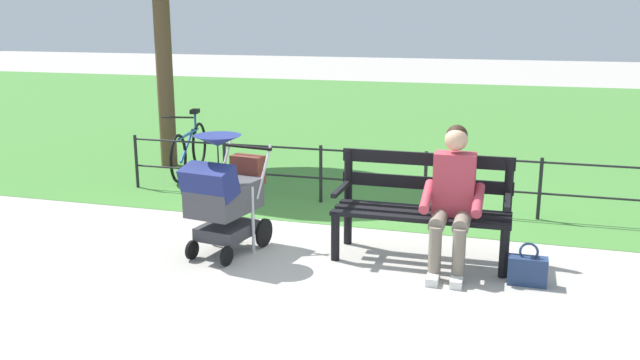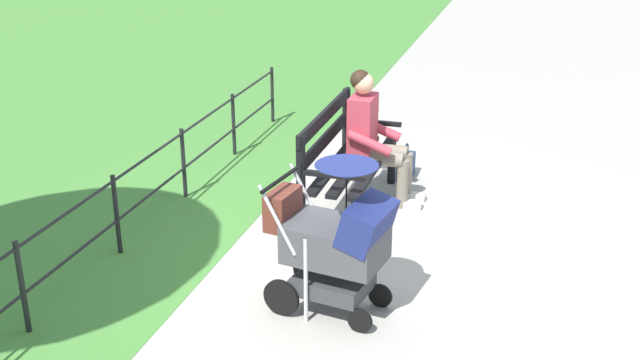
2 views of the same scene
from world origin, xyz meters
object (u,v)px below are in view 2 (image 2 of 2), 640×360
Objects in this scene: park_bench at (343,156)px; handbag at (406,166)px; person_on_bench at (374,133)px; stroller at (336,237)px.

park_bench is 4.33× the size of handbag.
handbag is (-0.66, 0.20, -0.55)m from person_on_bench.
park_bench reaches higher than handbag.
person_on_bench is 1.11× the size of stroller.
person_on_bench is at bearing 142.04° from park_bench.
handbag is at bearing 163.14° from person_on_bench.
park_bench is 1.26× the size of person_on_bench.
park_bench is at bearing -24.07° from handbag.
park_bench is at bearing -166.20° from stroller.
handbag is at bearing 155.93° from park_bench.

